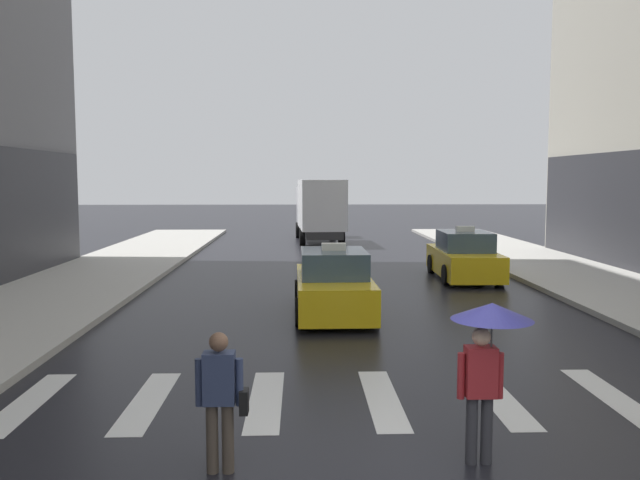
{
  "coord_description": "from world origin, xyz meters",
  "views": [
    {
      "loc": [
        -1.27,
        -6.69,
        3.38
      ],
      "look_at": [
        -0.81,
        8.0,
        2.0
      ],
      "focal_mm": 36.34,
      "sensor_mm": 36.0,
      "label": 1
    }
  ],
  "objects_px": {
    "pedestrian_with_umbrella": "(488,339)",
    "box_truck": "(320,208)",
    "pedestrian_with_handbag": "(221,394)",
    "taxi_lead": "(333,285)",
    "taxi_second": "(464,258)"
  },
  "relations": [
    {
      "from": "taxi_lead",
      "to": "box_truck",
      "type": "distance_m",
      "value": 18.34
    },
    {
      "from": "taxi_second",
      "to": "pedestrian_with_umbrella",
      "type": "bearing_deg",
      "value": -103.31
    },
    {
      "from": "taxi_second",
      "to": "pedestrian_with_handbag",
      "type": "xyz_separation_m",
      "value": [
        -6.5,
        -14.45,
        0.21
      ]
    },
    {
      "from": "pedestrian_with_umbrella",
      "to": "box_truck",
      "type": "bearing_deg",
      "value": 92.43
    },
    {
      "from": "taxi_lead",
      "to": "taxi_second",
      "type": "height_order",
      "value": "same"
    },
    {
      "from": "taxi_lead",
      "to": "taxi_second",
      "type": "relative_size",
      "value": 0.99
    },
    {
      "from": "pedestrian_with_umbrella",
      "to": "pedestrian_with_handbag",
      "type": "bearing_deg",
      "value": -177.23
    },
    {
      "from": "taxi_lead",
      "to": "pedestrian_with_umbrella",
      "type": "relative_size",
      "value": 2.35
    },
    {
      "from": "pedestrian_with_handbag",
      "to": "taxi_lead",
      "type": "bearing_deg",
      "value": 78.73
    },
    {
      "from": "box_truck",
      "to": "pedestrian_with_umbrella",
      "type": "xyz_separation_m",
      "value": [
        1.14,
        -26.93,
        -0.34
      ]
    },
    {
      "from": "taxi_lead",
      "to": "taxi_second",
      "type": "xyz_separation_m",
      "value": [
        4.75,
        5.67,
        0.0
      ]
    },
    {
      "from": "pedestrian_with_handbag",
      "to": "taxi_second",
      "type": "bearing_deg",
      "value": 65.78
    },
    {
      "from": "box_truck",
      "to": "pedestrian_with_handbag",
      "type": "distance_m",
      "value": 27.17
    },
    {
      "from": "taxi_lead",
      "to": "pedestrian_with_handbag",
      "type": "xyz_separation_m",
      "value": [
        -1.75,
        -8.78,
        0.21
      ]
    },
    {
      "from": "pedestrian_with_umbrella",
      "to": "pedestrian_with_handbag",
      "type": "distance_m",
      "value": 3.17
    }
  ]
}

